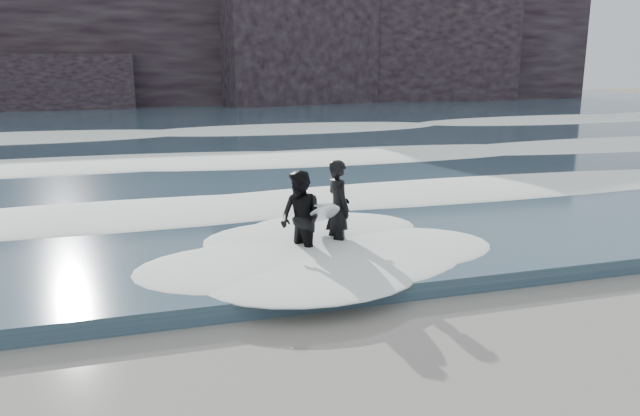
# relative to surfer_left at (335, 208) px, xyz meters

# --- Properties ---
(ground) EXTENTS (120.00, 120.00, 0.00)m
(ground) POSITION_rel_surfer_left_xyz_m (-0.17, -5.66, -0.93)
(ground) COLOR #827359
(ground) RESTS_ON ground
(sea) EXTENTS (90.00, 52.00, 0.30)m
(sea) POSITION_rel_surfer_left_xyz_m (-0.17, 23.34, -0.78)
(sea) COLOR #2D4454
(sea) RESTS_ON ground
(headland) EXTENTS (70.00, 9.00, 10.00)m
(headland) POSITION_rel_surfer_left_xyz_m (-0.17, 40.34, 4.07)
(headland) COLOR black
(headland) RESTS_ON ground
(foam_near) EXTENTS (60.00, 3.20, 0.20)m
(foam_near) POSITION_rel_surfer_left_xyz_m (-0.17, 3.34, -0.53)
(foam_near) COLOR white
(foam_near) RESTS_ON sea
(foam_mid) EXTENTS (60.00, 4.00, 0.24)m
(foam_mid) POSITION_rel_surfer_left_xyz_m (-0.17, 10.34, -0.51)
(foam_mid) COLOR white
(foam_mid) RESTS_ON sea
(foam_far) EXTENTS (60.00, 4.80, 0.30)m
(foam_far) POSITION_rel_surfer_left_xyz_m (-0.17, 19.34, -0.48)
(foam_far) COLOR white
(foam_far) RESTS_ON sea
(surfer_left) EXTENTS (0.99, 1.95, 1.84)m
(surfer_left) POSITION_rel_surfer_left_xyz_m (0.00, 0.00, 0.00)
(surfer_left) COLOR black
(surfer_left) RESTS_ON ground
(surfer_right) EXTENTS (1.27, 1.85, 1.75)m
(surfer_right) POSITION_rel_surfer_left_xyz_m (-0.77, -0.47, -0.04)
(surfer_right) COLOR black
(surfer_right) RESTS_ON ground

